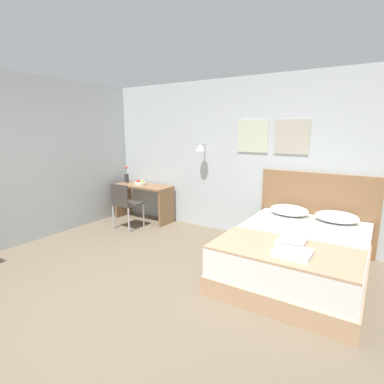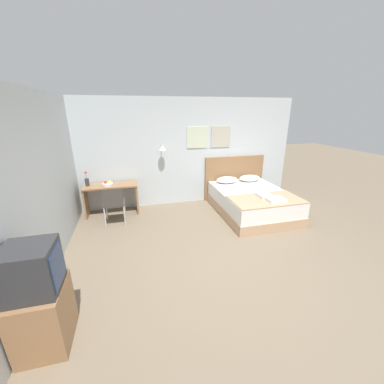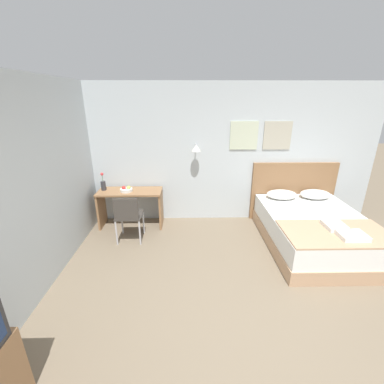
{
  "view_description": "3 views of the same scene",
  "coord_description": "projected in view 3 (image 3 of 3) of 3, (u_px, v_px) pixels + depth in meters",
  "views": [
    {
      "loc": [
        2.2,
        -1.73,
        1.81
      ],
      "look_at": [
        -0.14,
        1.9,
        0.9
      ],
      "focal_mm": 28.0,
      "sensor_mm": 36.0,
      "label": 1
    },
    {
      "loc": [
        -1.27,
        -2.79,
        2.36
      ],
      "look_at": [
        -0.15,
        1.56,
        0.78
      ],
      "focal_mm": 22.0,
      "sensor_mm": 36.0,
      "label": 2
    },
    {
      "loc": [
        -0.71,
        -1.87,
        2.37
      ],
      "look_at": [
        -0.64,
        2.13,
        0.89
      ],
      "focal_mm": 24.0,
      "sensor_mm": 36.0,
      "label": 3
    }
  ],
  "objects": [
    {
      "name": "fruit_bowl",
      "position": [
        126.0,
        189.0,
        4.78
      ],
      "size": [
        0.23,
        0.23,
        0.11
      ],
      "color": "silver",
      "rests_on": "desk"
    },
    {
      "name": "flower_vase",
      "position": [
        103.0,
        184.0,
        4.82
      ],
      "size": [
        0.09,
        0.09,
        0.34
      ],
      "color": "#333338",
      "rests_on": "desk"
    },
    {
      "name": "bed",
      "position": [
        314.0,
        231.0,
        4.3
      ],
      "size": [
        1.55,
        2.05,
        0.55
      ],
      "color": "tan",
      "rests_on": "ground_plane"
    },
    {
      "name": "throw_blanket",
      "position": [
        337.0,
        233.0,
        3.64
      ],
      "size": [
        1.51,
        0.82,
        0.02
      ],
      "color": "tan",
      "rests_on": "bed"
    },
    {
      "name": "pillow_left",
      "position": [
        282.0,
        194.0,
        4.9
      ],
      "size": [
        0.57,
        0.39,
        0.15
      ],
      "color": "white",
      "rests_on": "bed"
    },
    {
      "name": "wall_back",
      "position": [
        224.0,
        155.0,
        4.95
      ],
      "size": [
        5.89,
        0.31,
        2.65
      ],
      "color": "silver",
      "rests_on": "ground_plane"
    },
    {
      "name": "folded_towel_near_foot",
      "position": [
        335.0,
        226.0,
        3.76
      ],
      "size": [
        0.28,
        0.32,
        0.06
      ],
      "color": "white",
      "rests_on": "throw_blanket"
    },
    {
      "name": "desk",
      "position": [
        131.0,
        201.0,
        4.9
      ],
      "size": [
        1.19,
        0.5,
        0.72
      ],
      "color": "#8E6642",
      "rests_on": "ground_plane"
    },
    {
      "name": "desk_chair",
      "position": [
        128.0,
        215.0,
        4.32
      ],
      "size": [
        0.43,
        0.43,
        0.85
      ],
      "color": "#3D3833",
      "rests_on": "ground_plane"
    },
    {
      "name": "folded_towel_mid_bed",
      "position": [
        352.0,
        236.0,
        3.49
      ],
      "size": [
        0.36,
        0.28,
        0.06
      ],
      "color": "white",
      "rests_on": "throw_blanket"
    },
    {
      "name": "pillow_right",
      "position": [
        315.0,
        194.0,
        4.91
      ],
      "size": [
        0.57,
        0.39,
        0.15
      ],
      "color": "white",
      "rests_on": "bed"
    },
    {
      "name": "headboard",
      "position": [
        293.0,
        191.0,
        5.18
      ],
      "size": [
        1.67,
        0.06,
        1.18
      ],
      "color": "#8E6642",
      "rests_on": "ground_plane"
    },
    {
      "name": "ground_plane",
      "position": [
        259.0,
        347.0,
        2.59
      ],
      "size": [
        24.0,
        24.0,
        0.0
      ],
      "primitive_type": "plane",
      "color": "#756651"
    }
  ]
}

